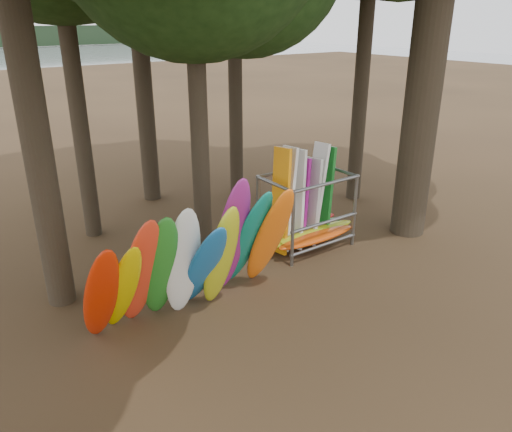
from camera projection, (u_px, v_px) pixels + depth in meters
ground at (308, 284)px, 12.08m from camera, size 120.00×120.00×0.00m
kayak_row at (195, 260)px, 10.36m from camera, size 4.69×2.02×3.18m
storage_rack at (306, 213)px, 13.78m from camera, size 3.19×1.53×2.90m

